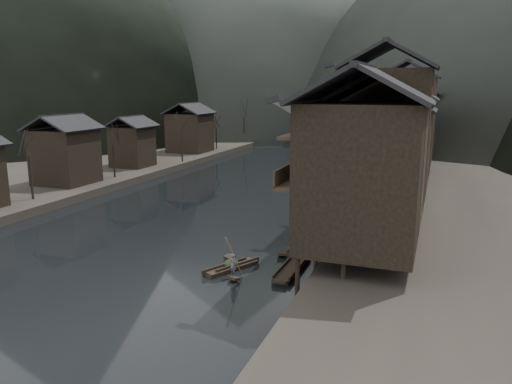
% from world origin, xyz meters
% --- Properties ---
extents(water, '(300.00, 300.00, 0.00)m').
position_xyz_m(water, '(0.00, 0.00, 0.00)').
color(water, black).
rests_on(water, ground).
extents(left_bank, '(40.00, 200.00, 1.20)m').
position_xyz_m(left_bank, '(-35.00, 40.00, 0.60)').
color(left_bank, '#2D2823').
rests_on(left_bank, ground).
extents(stilt_houses, '(9.00, 67.60, 16.32)m').
position_xyz_m(stilt_houses, '(17.28, 18.85, 8.84)').
color(stilt_houses, black).
rests_on(stilt_houses, ground).
extents(left_houses, '(8.10, 53.20, 8.73)m').
position_xyz_m(left_houses, '(-20.50, 20.12, 5.66)').
color(left_houses, black).
rests_on(left_houses, left_bank).
extents(bare_trees, '(3.73, 73.32, 7.47)m').
position_xyz_m(bare_trees, '(-17.00, 24.58, 6.24)').
color(bare_trees, black).
rests_on(bare_trees, left_bank).
extents(moored_sampans, '(2.98, 49.81, 0.47)m').
position_xyz_m(moored_sampans, '(12.07, 15.34, 0.20)').
color(moored_sampans, black).
rests_on(moored_sampans, water).
extents(midriver_boats, '(11.55, 48.68, 0.45)m').
position_xyz_m(midriver_boats, '(1.16, 53.09, 0.20)').
color(midriver_boats, black).
rests_on(midriver_boats, water).
extents(stone_bridge, '(40.00, 6.00, 9.00)m').
position_xyz_m(stone_bridge, '(-0.00, 72.00, 5.11)').
color(stone_bridge, '#4C4C4F').
rests_on(stone_bridge, ground).
extents(hero_sampan, '(2.81, 4.50, 0.43)m').
position_xyz_m(hero_sampan, '(8.72, -7.72, 0.20)').
color(hero_sampan, black).
rests_on(hero_sampan, water).
extents(cargo_heap, '(1.02, 1.34, 0.61)m').
position_xyz_m(cargo_heap, '(8.62, -7.53, 0.74)').
color(cargo_heap, black).
rests_on(cargo_heap, hero_sampan).
extents(boatman, '(0.66, 0.55, 1.53)m').
position_xyz_m(boatman, '(9.45, -9.17, 1.20)').
color(boatman, '#525254').
rests_on(boatman, hero_sampan).
extents(bamboo_pole, '(0.69, 1.84, 3.59)m').
position_xyz_m(bamboo_pole, '(9.65, -9.17, 3.76)').
color(bamboo_pole, '#8C7A51').
rests_on(bamboo_pole, boatman).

